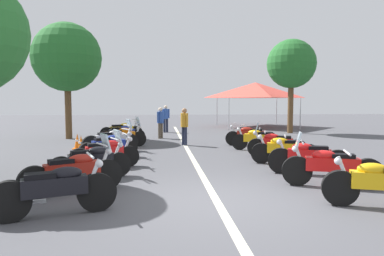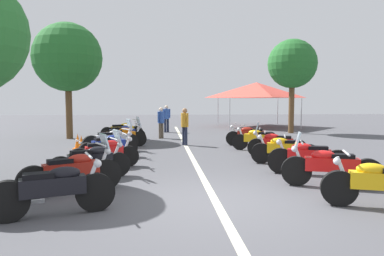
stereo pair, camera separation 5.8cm
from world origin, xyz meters
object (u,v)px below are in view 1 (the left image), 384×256
(motorcycle_left_row_5, at_px, (112,140))
(motorcycle_left_row_6, at_px, (121,136))
(motorcycle_right_row_0, at_px, (382,183))
(roadside_tree_1, at_px, (291,64))
(motorcycle_left_row_7, at_px, (123,133))
(bystander_2, at_px, (184,124))
(traffic_cone_1, at_px, (77,142))
(motorcycle_right_row_2, at_px, (308,157))
(motorcycle_right_row_4, at_px, (276,144))
(motorcycle_right_row_1, at_px, (331,166))
(motorcycle_right_row_3, at_px, (285,149))
(bystander_1, at_px, (160,120))
(motorcycle_left_row_2, at_px, (92,161))
(motorcycle_left_row_1, at_px, (74,171))
(motorcycle_left_row_0, at_px, (56,189))
(motorcycle_right_row_6, at_px, (251,135))
(traffic_cone_0, at_px, (81,144))
(roadside_tree_2, at_px, (67,58))
(bystander_0, at_px, (166,117))
(motorcycle_left_row_3, at_px, (105,153))
(motorcycle_right_row_5, at_px, (259,139))
(motorcycle_left_row_4, at_px, (109,146))
(motorcycle_left_row_8, at_px, (122,130))
(event_tent, at_px, (255,90))

(motorcycle_left_row_5, height_order, motorcycle_left_row_6, motorcycle_left_row_5)
(motorcycle_right_row_0, distance_m, roadside_tree_1, 15.20)
(motorcycle_left_row_7, distance_m, bystander_2, 2.90)
(motorcycle_left_row_6, distance_m, traffic_cone_1, 1.73)
(motorcycle_right_row_2, bearing_deg, motorcycle_right_row_4, -72.81)
(motorcycle_left_row_7, bearing_deg, motorcycle_right_row_1, -75.89)
(motorcycle_right_row_3, bearing_deg, bystander_1, -47.21)
(motorcycle_left_row_2, distance_m, motorcycle_right_row_0, 6.30)
(motorcycle_left_row_1, bearing_deg, motorcycle_left_row_0, -116.27)
(motorcycle_right_row_6, relative_size, traffic_cone_0, 3.46)
(motorcycle_left_row_6, bearing_deg, motorcycle_left_row_2, -110.39)
(motorcycle_right_row_2, relative_size, roadside_tree_2, 0.35)
(motorcycle_left_row_2, xyz_separation_m, motorcycle_left_row_5, (4.51, 0.13, 0.02))
(roadside_tree_1, bearing_deg, bystander_2, 127.74)
(motorcycle_right_row_3, bearing_deg, motorcycle_right_row_0, 109.21)
(motorcycle_right_row_0, xyz_separation_m, bystander_0, (15.40, 3.59, 0.49))
(motorcycle_left_row_5, relative_size, motorcycle_right_row_4, 1.01)
(motorcycle_left_row_6, height_order, traffic_cone_0, motorcycle_left_row_6)
(motorcycle_left_row_2, bearing_deg, motorcycle_right_row_6, 22.81)
(bystander_0, bearing_deg, motorcycle_right_row_2, -13.48)
(motorcycle_left_row_1, relative_size, motorcycle_right_row_2, 0.95)
(motorcycle_left_row_3, bearing_deg, motorcycle_right_row_5, 12.37)
(motorcycle_right_row_5, xyz_separation_m, traffic_cone_0, (0.42, 6.73, -0.16))
(motorcycle_right_row_6, bearing_deg, bystander_1, -26.20)
(motorcycle_left_row_7, bearing_deg, motorcycle_left_row_6, -105.35)
(motorcycle_left_row_2, bearing_deg, bystander_0, 56.64)
(motorcycle_right_row_6, relative_size, traffic_cone_1, 3.46)
(motorcycle_left_row_5, xyz_separation_m, motorcycle_right_row_0, (-7.36, -5.74, -0.01))
(motorcycle_left_row_5, distance_m, motorcycle_right_row_0, 9.33)
(motorcycle_left_row_2, distance_m, bystander_2, 6.91)
(motorcycle_left_row_4, bearing_deg, motorcycle_left_row_2, -119.45)
(motorcycle_left_row_1, distance_m, motorcycle_left_row_8, 10.07)
(bystander_2, bearing_deg, motorcycle_left_row_1, 44.71)
(bystander_1, bearing_deg, roadside_tree_1, -128.03)
(motorcycle_left_row_3, xyz_separation_m, motorcycle_right_row_1, (-2.72, -5.35, 0.03))
(motorcycle_right_row_2, bearing_deg, motorcycle_right_row_0, 111.10)
(traffic_cone_0, relative_size, bystander_1, 0.39)
(motorcycle_left_row_8, distance_m, motorcycle_right_row_4, 8.19)
(motorcycle_left_row_6, xyz_separation_m, motorcycle_left_row_8, (2.77, 0.26, -0.00))
(motorcycle_left_row_0, xyz_separation_m, traffic_cone_1, (8.38, 1.54, -0.18))
(motorcycle_right_row_0, distance_m, event_tent, 19.53)
(motorcycle_left_row_7, bearing_deg, motorcycle_right_row_4, -56.20)
(motorcycle_left_row_8, height_order, bystander_0, bystander_0)
(motorcycle_right_row_4, bearing_deg, roadside_tree_1, -96.16)
(motorcycle_right_row_1, xyz_separation_m, roadside_tree_2, (10.72, 8.34, 3.56))
(traffic_cone_0, relative_size, bystander_0, 0.38)
(motorcycle_right_row_6, relative_size, roadside_tree_2, 0.37)
(motorcycle_left_row_3, xyz_separation_m, motorcycle_left_row_8, (7.27, 0.28, 0.01))
(motorcycle_left_row_1, relative_size, motorcycle_right_row_0, 0.96)
(motorcycle_left_row_0, relative_size, event_tent, 0.37)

